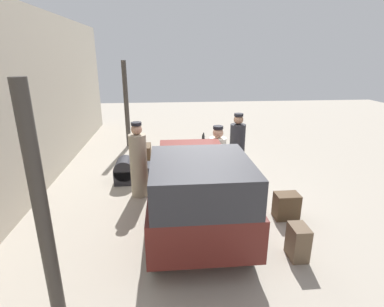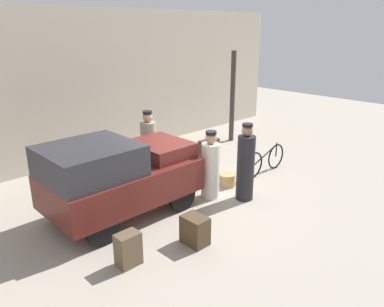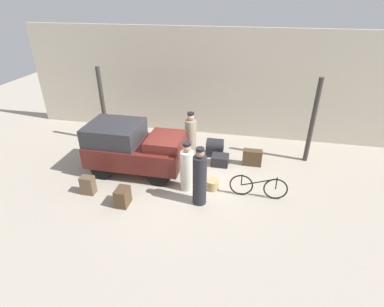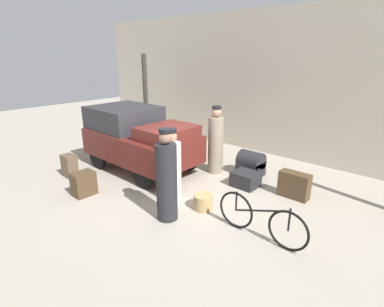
{
  "view_description": "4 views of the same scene",
  "coord_description": "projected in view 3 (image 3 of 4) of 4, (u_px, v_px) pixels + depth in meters",
  "views": [
    {
      "loc": [
        -7.05,
        0.86,
        3.38
      ],
      "look_at": [
        0.2,
        0.2,
        0.95
      ],
      "focal_mm": 28.0,
      "sensor_mm": 36.0,
      "label": 1
    },
    {
      "loc": [
        -5.92,
        -6.13,
        3.98
      ],
      "look_at": [
        0.2,
        0.2,
        0.95
      ],
      "focal_mm": 35.0,
      "sensor_mm": 36.0,
      "label": 2
    },
    {
      "loc": [
        1.96,
        -8.34,
        5.71
      ],
      "look_at": [
        0.2,
        0.2,
        0.95
      ],
      "focal_mm": 28.0,
      "sensor_mm": 36.0,
      "label": 3
    },
    {
      "loc": [
        4.64,
        -4.76,
        3.19
      ],
      "look_at": [
        0.2,
        0.2,
        0.95
      ],
      "focal_mm": 28.0,
      "sensor_mm": 36.0,
      "label": 4
    }
  ],
  "objects": [
    {
      "name": "trunk_umber_medium",
      "position": [
        123.0,
        197.0,
        8.95
      ],
      "size": [
        0.36,
        0.51,
        0.56
      ],
      "color": "#4C3823",
      "rests_on": "ground"
    },
    {
      "name": "suitcase_black_upright",
      "position": [
        88.0,
        185.0,
        9.45
      ],
      "size": [
        0.41,
        0.29,
        0.61
      ],
      "color": "brown",
      "rests_on": "ground"
    },
    {
      "name": "canopy_pillar_left",
      "position": [
        103.0,
        106.0,
        12.15
      ],
      "size": [
        0.17,
        0.17,
        3.17
      ],
      "color": "#38332D",
      "rests_on": "ground"
    },
    {
      "name": "bicycle",
      "position": [
        258.0,
        187.0,
        9.25
      ],
      "size": [
        1.78,
        0.04,
        0.78
      ],
      "color": "black",
      "rests_on": "ground"
    },
    {
      "name": "trunk_barrel_dark",
      "position": [
        215.0,
        147.0,
        11.69
      ],
      "size": [
        0.64,
        0.56,
        0.68
      ],
      "color": "#232328",
      "rests_on": "ground"
    },
    {
      "name": "conductor_in_dark_uniform",
      "position": [
        200.0,
        179.0,
        8.78
      ],
      "size": [
        0.42,
        0.42,
        1.87
      ],
      "color": "#232328",
      "rests_on": "ground"
    },
    {
      "name": "trunk_large_brown",
      "position": [
        220.0,
        160.0,
        11.08
      ],
      "size": [
        0.62,
        0.55,
        0.37
      ],
      "color": "#232328",
      "rests_on": "ground"
    },
    {
      "name": "truck",
      "position": [
        133.0,
        146.0,
        10.4
      ],
      "size": [
        3.28,
        1.78,
        1.74
      ],
      "color": "black",
      "rests_on": "ground"
    },
    {
      "name": "ground_plane",
      "position": [
        185.0,
        180.0,
        10.26
      ],
      "size": [
        30.0,
        30.0,
        0.0
      ],
      "primitive_type": "plane",
      "color": "#A89E8E"
    },
    {
      "name": "porter_lifting_near_truck",
      "position": [
        191.0,
        138.0,
        11.19
      ],
      "size": [
        0.42,
        0.42,
        1.87
      ],
      "color": "gray",
      "rests_on": "ground"
    },
    {
      "name": "wicker_basket",
      "position": [
        212.0,
        184.0,
        9.73
      ],
      "size": [
        0.42,
        0.42,
        0.32
      ],
      "color": "tan",
      "rests_on": "ground"
    },
    {
      "name": "porter_with_bicycle",
      "position": [
        187.0,
        169.0,
        9.47
      ],
      "size": [
        0.43,
        0.43,
        1.66
      ],
      "color": "silver",
      "rests_on": "ground"
    },
    {
      "name": "trunk_wicker_pale",
      "position": [
        252.0,
        158.0,
        11.01
      ],
      "size": [
        0.69,
        0.3,
        0.61
      ],
      "color": "#4C3823",
      "rests_on": "ground"
    },
    {
      "name": "canopy_pillar_right",
      "position": [
        313.0,
        122.0,
        10.71
      ],
      "size": [
        0.17,
        0.17,
        3.17
      ],
      "color": "#38332D",
      "rests_on": "ground"
    },
    {
      "name": "station_building_facade",
      "position": [
        206.0,
        83.0,
        12.68
      ],
      "size": [
        16.0,
        0.15,
        4.5
      ],
      "color": "beige",
      "rests_on": "ground"
    }
  ]
}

